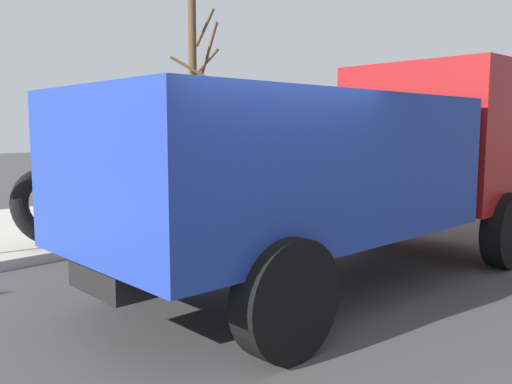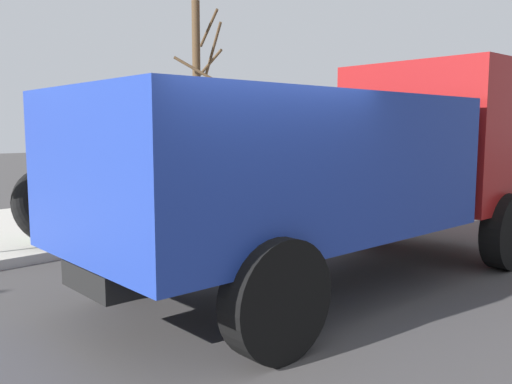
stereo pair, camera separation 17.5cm
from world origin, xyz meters
TOP-DOWN VIEW (x-y plane):
  - ground_plane at (0.00, 0.00)m, footprint 80.00×80.00m
  - fire_hydrant at (0.47, 5.00)m, footprint 0.26×0.59m
  - loose_tire at (0.28, 4.44)m, footprint 1.29×0.76m
  - dump_truck_blue at (2.46, 0.33)m, footprint 7.11×3.08m
  - bare_tree at (5.18, 6.82)m, footprint 1.29×1.13m

SIDE VIEW (x-z plane):
  - ground_plane at x=0.00m, z-range 0.00..0.00m
  - fire_hydrant at x=0.47m, z-range 0.18..1.09m
  - loose_tire at x=0.28m, z-range 0.15..1.44m
  - dump_truck_blue at x=2.46m, z-range 0.11..3.11m
  - bare_tree at x=5.18m, z-range 0.28..5.25m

